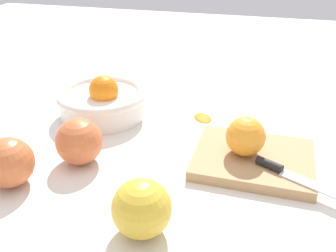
{
  "coord_description": "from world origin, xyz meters",
  "views": [
    {
      "loc": [
        0.13,
        -0.58,
        0.38
      ],
      "look_at": [
        -0.02,
        0.03,
        0.04
      ],
      "focal_mm": 40.57,
      "sensor_mm": 36.0,
      "label": 1
    }
  ],
  "objects_px": {
    "bowl": "(102,101)",
    "apple_front_center": "(143,209)",
    "apple_front_left": "(79,142)",
    "apple_front_left_2": "(8,163)",
    "orange_on_board": "(245,138)",
    "knife": "(288,173)",
    "cutting_board": "(253,161)"
  },
  "relations": [
    {
      "from": "bowl",
      "to": "apple_front_center",
      "type": "bearing_deg",
      "value": -58.38
    },
    {
      "from": "apple_front_left",
      "to": "apple_front_left_2",
      "type": "xyz_separation_m",
      "value": [
        -0.08,
        -0.09,
        -0.0
      ]
    },
    {
      "from": "orange_on_board",
      "to": "apple_front_left_2",
      "type": "relative_size",
      "value": 0.83
    },
    {
      "from": "knife",
      "to": "apple_front_center",
      "type": "distance_m",
      "value": 0.25
    },
    {
      "from": "cutting_board",
      "to": "apple_front_center",
      "type": "xyz_separation_m",
      "value": [
        -0.14,
        -0.2,
        0.03
      ]
    },
    {
      "from": "bowl",
      "to": "knife",
      "type": "bearing_deg",
      "value": -22.35
    },
    {
      "from": "apple_front_left",
      "to": "cutting_board",
      "type": "bearing_deg",
      "value": 12.29
    },
    {
      "from": "cutting_board",
      "to": "orange_on_board",
      "type": "distance_m",
      "value": 0.05
    },
    {
      "from": "apple_front_left",
      "to": "bowl",
      "type": "bearing_deg",
      "value": 100.72
    },
    {
      "from": "bowl",
      "to": "apple_front_center",
      "type": "height_order",
      "value": "bowl"
    },
    {
      "from": "orange_on_board",
      "to": "apple_front_center",
      "type": "xyz_separation_m",
      "value": [
        -0.12,
        -0.2,
        -0.01
      ]
    },
    {
      "from": "cutting_board",
      "to": "apple_front_left",
      "type": "relative_size",
      "value": 2.48
    },
    {
      "from": "apple_front_left_2",
      "to": "bowl",
      "type": "bearing_deg",
      "value": 80.27
    },
    {
      "from": "knife",
      "to": "apple_front_center",
      "type": "xyz_separation_m",
      "value": [
        -0.19,
        -0.16,
        0.02
      ]
    },
    {
      "from": "apple_front_left",
      "to": "apple_front_center",
      "type": "height_order",
      "value": "same"
    },
    {
      "from": "bowl",
      "to": "apple_front_left_2",
      "type": "distance_m",
      "value": 0.27
    },
    {
      "from": "apple_front_center",
      "to": "bowl",
      "type": "bearing_deg",
      "value": 121.62
    },
    {
      "from": "orange_on_board",
      "to": "apple_front_left_2",
      "type": "height_order",
      "value": "orange_on_board"
    },
    {
      "from": "cutting_board",
      "to": "apple_front_center",
      "type": "bearing_deg",
      "value": -123.67
    },
    {
      "from": "orange_on_board",
      "to": "cutting_board",
      "type": "bearing_deg",
      "value": -2.55
    },
    {
      "from": "apple_front_left_2",
      "to": "apple_front_left",
      "type": "bearing_deg",
      "value": 47.82
    },
    {
      "from": "apple_front_center",
      "to": "orange_on_board",
      "type": "bearing_deg",
      "value": 60.01
    },
    {
      "from": "cutting_board",
      "to": "apple_front_left",
      "type": "height_order",
      "value": "apple_front_left"
    },
    {
      "from": "bowl",
      "to": "knife",
      "type": "distance_m",
      "value": 0.42
    },
    {
      "from": "bowl",
      "to": "apple_front_left",
      "type": "relative_size",
      "value": 2.37
    },
    {
      "from": "apple_front_left",
      "to": "apple_front_center",
      "type": "xyz_separation_m",
      "value": [
        0.16,
        -0.14,
        -0.0
      ]
    },
    {
      "from": "knife",
      "to": "apple_front_left_2",
      "type": "height_order",
      "value": "apple_front_left_2"
    },
    {
      "from": "orange_on_board",
      "to": "knife",
      "type": "distance_m",
      "value": 0.09
    },
    {
      "from": "cutting_board",
      "to": "orange_on_board",
      "type": "xyz_separation_m",
      "value": [
        -0.02,
        0.0,
        0.04
      ]
    },
    {
      "from": "bowl",
      "to": "apple_front_center",
      "type": "distance_m",
      "value": 0.37
    },
    {
      "from": "knife",
      "to": "apple_front_left_2",
      "type": "xyz_separation_m",
      "value": [
        -0.43,
        -0.11,
        0.02
      ]
    },
    {
      "from": "bowl",
      "to": "apple_front_left",
      "type": "xyz_separation_m",
      "value": [
        0.03,
        -0.18,
        0.01
      ]
    }
  ]
}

